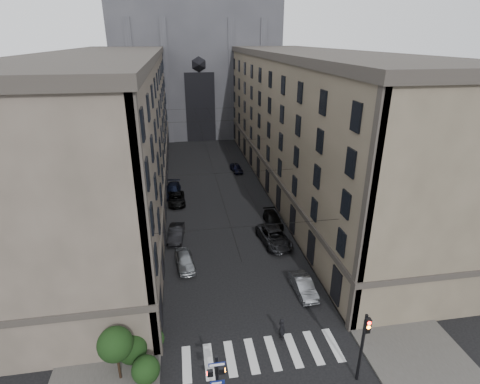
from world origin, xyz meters
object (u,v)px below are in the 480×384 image
car_left_midfar (177,199)px  pedestrian (282,329)px  gothic_tower (195,50)px  car_left_near (185,261)px  car_right_near (303,286)px  car_right_midfar (273,219)px  car_right_far (236,168)px  car_left_midnear (176,234)px  traffic_light_right (364,341)px  car_left_far (172,190)px  car_right_midnear (274,237)px  pedestrian_signal_left (217,379)px

car_left_midfar → pedestrian: 26.77m
gothic_tower → car_left_near: gothic_tower is taller
car_right_near → car_right_midfar: 12.94m
gothic_tower → car_right_far: 36.36m
gothic_tower → car_left_near: 60.90m
car_left_midnear → car_right_near: (10.73, -11.11, -0.04)m
traffic_light_right → car_right_midfar: bearing=90.2°
gothic_tower → car_right_midfar: (5.53, -50.91, -17.16)m
car_right_near → pedestrian: size_ratio=2.23×
car_left_far → car_right_near: 26.31m
gothic_tower → car_right_midnear: 58.06m
car_right_midfar → car_right_far: bearing=95.0°
traffic_light_right → car_left_midfar: size_ratio=1.09×
car_left_near → car_right_midnear: car_right_midnear is taller
car_left_midnear → car_right_far: size_ratio=1.15×
traffic_light_right → pedestrian: 6.24m
car_right_far → car_right_midfar: bearing=-92.7°
car_right_midnear → car_right_midfar: bearing=71.2°
car_right_midnear → car_right_far: (-0.35, 23.55, -0.15)m
car_left_midfar → gothic_tower: bearing=81.2°
gothic_tower → car_left_far: bearing=-98.8°
traffic_light_right → car_right_near: (-0.62, 9.20, -2.61)m
car_left_midnear → car_right_near: 15.45m
car_left_far → pedestrian: bearing=-68.5°
car_left_midnear → car_right_far: 23.18m
car_left_near → car_right_midfar: size_ratio=0.95×
traffic_light_right → car_left_far: 35.16m
traffic_light_right → car_right_near: size_ratio=1.26×
car_right_near → pedestrian: (-3.28, -4.94, 0.24)m
car_right_midfar → gothic_tower: bearing=97.2°
gothic_tower → pedestrian_signal_left: bearing=-92.7°
car_left_midnear → car_right_midfar: car_left_midnear is taller
pedestrian_signal_left → traffic_light_right: bearing=2.6°
pedestrian → traffic_light_right: bearing=-158.9°
pedestrian → car_left_far: bearing=-6.1°
pedestrian_signal_left → traffic_light_right: traffic_light_right is taller
traffic_light_right → car_left_midfar: 32.15m
car_left_midfar → car_right_midnear: bearing=-51.8°
car_left_near → car_right_midnear: bearing=11.0°
traffic_light_right → car_left_near: (-10.57, 14.80, -2.58)m
car_right_near → pedestrian: bearing=-125.9°
gothic_tower → car_right_midnear: gothic_tower is taller
gothic_tower → car_right_midnear: (4.55, -55.33, -17.01)m
car_left_midnear → car_right_midfar: bearing=15.4°
traffic_light_right → car_right_near: traffic_light_right is taller
pedestrian → car_right_near: bearing=-55.0°
car_right_midnear → car_left_midfar: bearing=123.3°
car_left_near → pedestrian: 12.47m
gothic_tower → car_left_midfar: 46.65m
traffic_light_right → car_left_near: 18.37m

